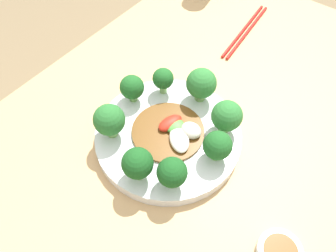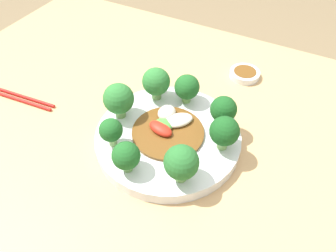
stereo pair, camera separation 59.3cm
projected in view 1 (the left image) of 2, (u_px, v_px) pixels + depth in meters
ground_plane at (182, 250)px, 1.21m from camera, size 8.00×8.00×0.00m
table at (187, 214)px, 0.92m from camera, size 1.18×0.78×0.72m
plate at (168, 136)px, 0.62m from camera, size 0.28×0.28×0.02m
broccoli_northeast at (163, 79)px, 0.65m from camera, size 0.04×0.04×0.06m
broccoli_east at (201, 84)px, 0.63m from camera, size 0.06×0.06×0.07m
broccoli_south at (218, 146)px, 0.55m from camera, size 0.05×0.05×0.06m
broccoli_northwest at (109, 120)px, 0.58m from camera, size 0.06×0.06×0.07m
broccoli_north at (131, 89)px, 0.63m from camera, size 0.05×0.05×0.06m
broccoli_southwest at (172, 173)px, 0.52m from camera, size 0.05×0.05×0.06m
broccoli_southeast at (227, 116)px, 0.59m from camera, size 0.06×0.06×0.07m
broccoli_west at (138, 164)px, 0.53m from camera, size 0.05×0.05×0.07m
stirfry_center at (174, 131)px, 0.61m from camera, size 0.14×0.14×0.02m
chopsticks at (246, 31)px, 0.82m from camera, size 0.24×0.04×0.01m
sauce_dish at (280, 252)px, 0.50m from camera, size 0.07×0.07×0.02m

